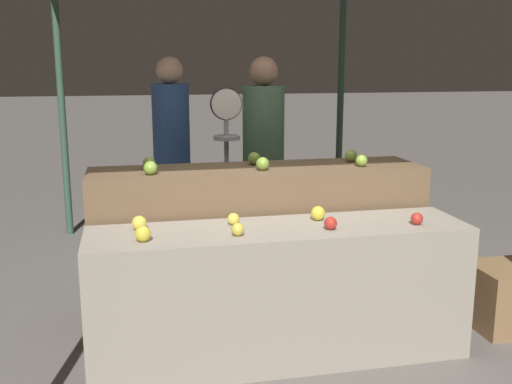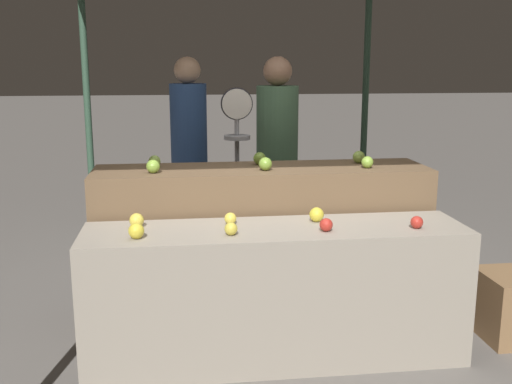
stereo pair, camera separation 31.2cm
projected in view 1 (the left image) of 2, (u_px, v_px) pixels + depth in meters
The scene contains 20 objects.
ground_plane at pixel (279, 355), 3.63m from camera, with size 60.00×60.00×0.00m, color #66605B.
display_counter_front at pixel (280, 293), 3.54m from camera, with size 2.22×0.55×0.81m, color gray.
display_counter_back at pixel (258, 244), 4.09m from camera, with size 2.22×0.55×1.06m, color brown.
apple_front_0 at pixel (143, 234), 3.18m from camera, with size 0.09×0.09×0.09m, color gold.
apple_front_1 at pixel (238, 229), 3.29m from camera, with size 0.07×0.07×0.07m, color gold.
apple_front_2 at pixel (331, 223), 3.41m from camera, with size 0.08×0.08×0.08m, color #B72D23.
apple_front_3 at pixel (417, 219), 3.51m from camera, with size 0.07×0.07×0.07m, color #B72D23.
apple_front_4 at pixel (139, 223), 3.40m from camera, with size 0.08×0.08×0.08m, color yellow.
apple_front_5 at pixel (233, 219), 3.51m from camera, with size 0.07×0.07×0.07m, color yellow.
apple_front_6 at pixel (318, 213), 3.61m from camera, with size 0.09×0.09×0.09m, color gold.
apple_back_0 at pixel (150, 168), 3.72m from camera, with size 0.09×0.09×0.09m, color #84AD3D.
apple_back_1 at pixel (263, 164), 3.87m from camera, with size 0.09×0.09×0.09m, color #7AA338.
apple_back_2 at pixel (361, 161), 4.01m from camera, with size 0.08×0.08×0.08m, color #84AD3D.
apple_back_3 at pixel (149, 163), 3.93m from camera, with size 0.08×0.08×0.08m, color #8EB247.
apple_back_4 at pixel (254, 158), 4.08m from camera, with size 0.09×0.09×0.09m, color #7AA338.
apple_back_5 at pixel (351, 156), 4.21m from camera, with size 0.09×0.09×0.09m, color #8EB247.
produce_scale at pixel (227, 147), 4.55m from camera, with size 0.24×0.20×1.56m.
person_vendor_at_scale at pixel (263, 148), 4.97m from camera, with size 0.46×0.46×1.79m.
person_customer_left at pixel (172, 141), 5.34m from camera, with size 0.36×0.36×1.79m.
wooden_crate_side at pixel (505, 297), 3.97m from camera, with size 0.43×0.43×0.43m, color olive.
Camera 1 is at (-0.85, -3.23, 1.74)m, focal length 42.00 mm.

